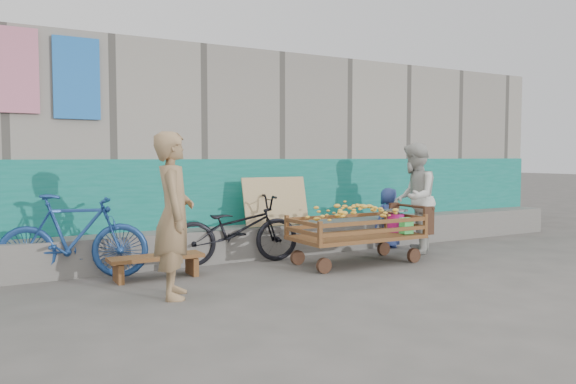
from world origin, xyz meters
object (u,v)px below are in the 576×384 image
banana_cart (355,223)px  vendor_man (174,215)px  child (389,218)px  woman (414,198)px  bicycle_dark (236,230)px  bench (156,262)px  bicycle_blue (74,237)px

banana_cart → vendor_man: (-2.66, -0.54, 0.29)m
banana_cart → child: 1.50m
banana_cart → woman: 1.33m
banana_cart → bicycle_dark: (-1.37, 0.81, -0.09)m
banana_cart → woman: woman is taller
bench → child: 3.86m
banana_cart → child: bearing=32.9°
banana_cart → vendor_man: vendor_man is taller
banana_cart → vendor_man: 2.73m
banana_cart → vendor_man: bearing=-168.6°
bench → woman: woman is taller
vendor_man → bicycle_blue: (-0.76, 1.35, -0.34)m
woman → bicycle_dark: size_ratio=0.94×
banana_cart → vendor_man: size_ratio=1.13×
vendor_man → bicycle_blue: 1.59m
child → banana_cart: bearing=31.7°
vendor_man → bicycle_blue: bearing=48.2°
bicycle_blue → child: bearing=-74.7°
child → bicycle_blue: 4.67m
banana_cart → bicycle_blue: (-3.42, 0.81, -0.05)m
banana_cart → bicycle_blue: bearing=166.6°
bench → bicycle_dark: 1.30m
bicycle_dark → bicycle_blue: (-2.05, 0.00, 0.04)m
child → bicycle_dark: (-2.62, 0.00, -0.02)m
woman → bicycle_dark: woman is taller
banana_cart → bicycle_dark: 1.59m
bench → bicycle_blue: bicycle_blue is taller
vendor_man → bicycle_dark: bearing=-24.9°
bench → woman: 3.90m
vendor_man → woman: 4.01m
bench → woman: bearing=-2.4°
woman → vendor_man: bearing=-32.0°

